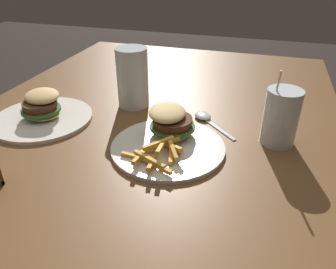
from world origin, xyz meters
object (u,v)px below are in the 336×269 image
beer_glass (133,80)px  juice_glass (280,120)px  meal_plate_near (169,135)px  spoon (204,117)px  meal_plate_far (42,112)px

beer_glass → juice_glass: (-0.10, -0.42, -0.02)m
meal_plate_near → spoon: meal_plate_near is taller
meal_plate_near → spoon: 0.17m
beer_glass → spoon: 0.24m
beer_glass → juice_glass: size_ratio=0.92×
juice_glass → beer_glass: bearing=76.4°
meal_plate_near → beer_glass: beer_glass is taller
spoon → meal_plate_far: bearing=61.4°
meal_plate_near → juice_glass: 0.27m
juice_glass → meal_plate_far: 0.63m
juice_glass → meal_plate_near: bearing=108.7°
beer_glass → spoon: beer_glass is taller
juice_glass → meal_plate_far: juice_glass is taller
spoon → meal_plate_far: 0.45m
spoon → beer_glass: bearing=36.5°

